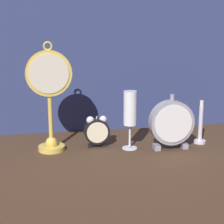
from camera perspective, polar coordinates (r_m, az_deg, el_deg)
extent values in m
plane|color=#422D1E|center=(1.20, 0.73, -6.91)|extent=(4.00, 4.00, 0.00)
cube|color=navy|center=(1.44, -1.89, 12.19)|extent=(1.45, 0.01, 0.77)
cylinder|color=gold|center=(1.28, -9.18, -5.42)|extent=(0.09, 0.09, 0.02)
sphere|color=gold|center=(1.27, -9.21, -4.65)|extent=(0.04, 0.04, 0.04)
cylinder|color=gold|center=(1.25, -9.33, -1.52)|extent=(0.01, 0.01, 0.16)
cylinder|color=gold|center=(1.22, -9.61, 5.82)|extent=(0.15, 0.02, 0.15)
cylinder|color=beige|center=(1.21, -9.60, 5.76)|extent=(0.13, 0.00, 0.13)
torus|color=gold|center=(1.21, -9.77, 9.87)|extent=(0.03, 0.01, 0.03)
cube|color=black|center=(1.29, -3.38, -5.13)|extent=(0.01, 0.01, 0.01)
cube|color=black|center=(1.30, -1.26, -5.01)|extent=(0.01, 0.01, 0.01)
cylinder|color=black|center=(1.28, -2.34, -2.95)|extent=(0.09, 0.03, 0.09)
cylinder|color=beige|center=(1.26, -2.22, -3.16)|extent=(0.07, 0.00, 0.07)
sphere|color=silver|center=(1.26, -3.34, -1.25)|extent=(0.03, 0.03, 0.03)
sphere|color=silver|center=(1.27, -1.38, -1.16)|extent=(0.03, 0.03, 0.03)
cylinder|color=silver|center=(1.27, -2.36, -0.97)|extent=(0.00, 0.00, 0.02)
cube|color=gray|center=(1.27, 6.82, -5.34)|extent=(0.02, 0.03, 0.02)
cube|color=gray|center=(1.30, 10.92, -5.02)|extent=(0.02, 0.03, 0.02)
cylinder|color=gray|center=(1.26, 9.03, -1.57)|extent=(0.15, 0.04, 0.15)
cylinder|color=silver|center=(1.24, 9.36, -1.81)|extent=(0.13, 0.00, 0.13)
cylinder|color=gray|center=(1.24, 9.17, 2.21)|extent=(0.01, 0.01, 0.02)
cylinder|color=silver|center=(1.28, 2.70, -5.44)|extent=(0.05, 0.05, 0.01)
cylinder|color=silver|center=(1.27, 2.73, -3.65)|extent=(0.01, 0.01, 0.08)
cylinder|color=white|center=(1.24, 2.77, 0.59)|extent=(0.04, 0.04, 0.11)
cylinder|color=#DBC675|center=(1.25, 2.76, -0.31)|extent=(0.04, 0.04, 0.07)
cylinder|color=silver|center=(1.37, 13.20, -4.41)|extent=(0.04, 0.04, 0.01)
cylinder|color=silver|center=(1.35, 13.35, -1.70)|extent=(0.01, 0.01, 0.12)
cylinder|color=silver|center=(1.34, 13.51, 1.28)|extent=(0.01, 0.01, 0.02)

